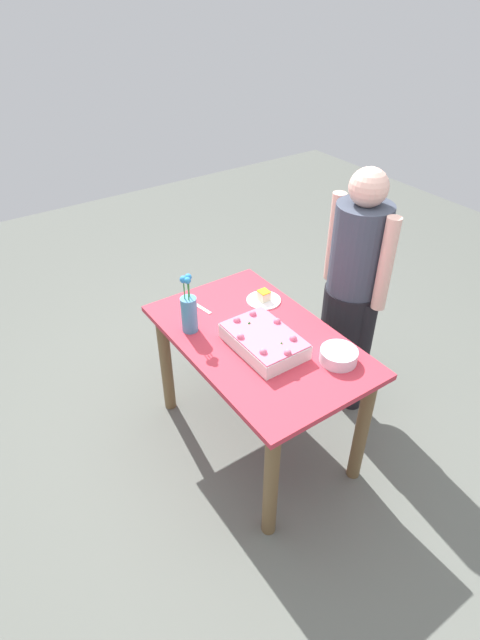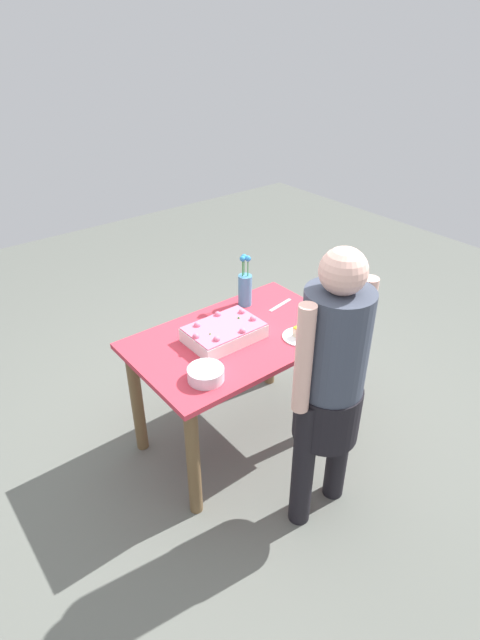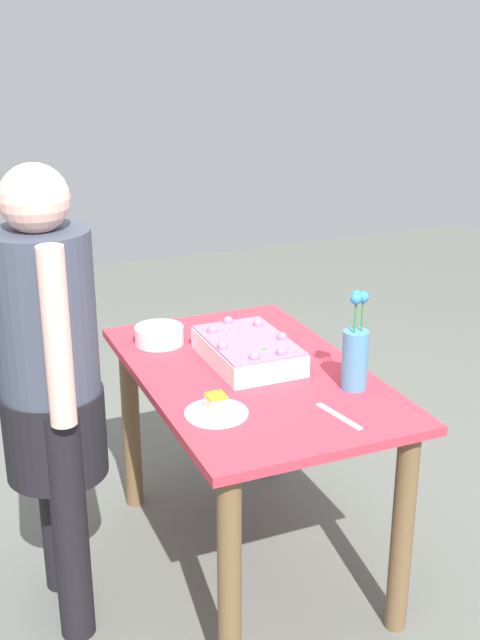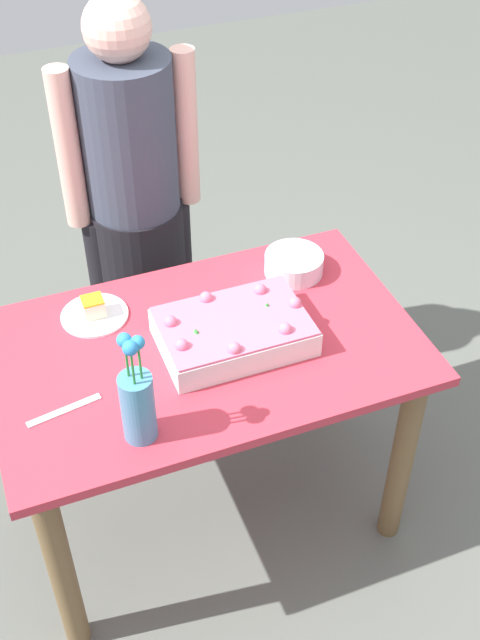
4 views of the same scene
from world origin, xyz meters
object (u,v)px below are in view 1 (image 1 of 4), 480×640
Objects in this scene: cake_knife at (199,306)px; flower_vase at (189,311)px; serving_plate_with_slice at (264,298)px; fruit_bowl at (339,356)px; person_standing at (354,280)px; sheet_cake at (264,340)px.

flower_vase is (0.16, -0.14, 0.11)m from cake_knife.
serving_plate_with_slice is 0.59× the size of flower_vase.
serving_plate_with_slice is at bearing 178.42° from fruit_bowl.
fruit_bowl is 0.59m from person_standing.
sheet_cake reaches higher than fruit_bowl.
serving_plate_with_slice is 1.08× the size of fruit_bowl.
serving_plate_with_slice is (-0.33, 0.25, -0.03)m from sheet_cake.
person_standing is at bearing 97.16° from sheet_cake.
sheet_cake is 2.06× the size of cake_knife.
cake_knife is (-0.49, -0.08, -0.04)m from sheet_cake.
serving_plate_with_slice is 0.51m from person_standing.
person_standing reaches higher than fruit_bowl.
person_standing is (-0.37, 0.46, 0.07)m from fruit_bowl.
cake_knife is 0.83m from fruit_bowl.
fruit_bowl is (0.77, 0.31, 0.03)m from cake_knife.
person_standing reaches higher than cake_knife.
sheet_cake reaches higher than serving_plate_with_slice.
sheet_cake is 2.10× the size of serving_plate_with_slice.
cake_knife is (-0.16, -0.33, -0.01)m from serving_plate_with_slice.
sheet_cake is 0.27× the size of person_standing.
cake_knife is 0.13× the size of person_standing.
serving_plate_with_slice is at bearing -29.16° from person_standing.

